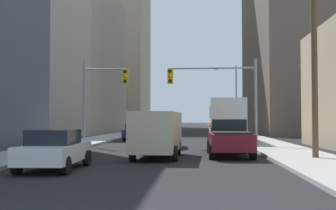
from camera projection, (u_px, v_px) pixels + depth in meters
sidewalk_left at (132, 132)px, 55.93m from camera, size 3.44×160.00×0.15m
sidewalk_right at (235, 133)px, 54.92m from camera, size 3.44×160.00×0.15m
city_bus at (225, 119)px, 33.59m from camera, size 2.71×11.54×3.40m
pickup_truck_maroon at (229, 138)px, 20.98m from camera, size 2.20×5.41×1.90m
cargo_van_beige at (157, 132)px, 19.97m from camera, size 2.20×5.29×2.26m
sedan_white at (55, 149)px, 15.25m from camera, size 1.95×4.26×1.52m
sedan_green at (166, 136)px, 27.16m from camera, size 1.95×4.24×1.52m
sedan_navy at (136, 132)px, 36.25m from camera, size 1.95×4.26×1.52m
traffic_signal_near_left at (103, 89)px, 28.17m from camera, size 3.18×0.44×6.00m
traffic_signal_near_right at (216, 86)px, 27.61m from camera, size 6.10×0.44×6.00m
utility_pole_right at (314, 56)px, 18.78m from camera, size 2.20×0.28×9.13m
street_lamp_right at (232, 94)px, 42.18m from camera, size 2.44×0.32×7.50m
building_left_mid_office at (39, 62)px, 58.31m from camera, size 21.33×23.11×20.36m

